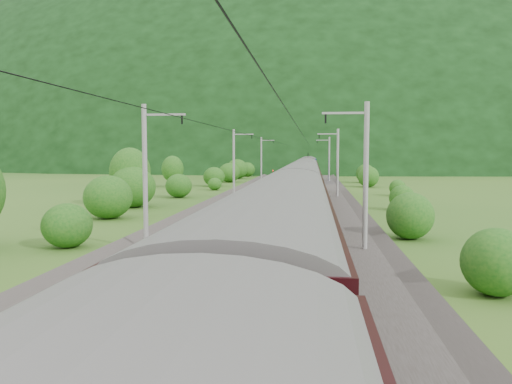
# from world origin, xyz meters

# --- Properties ---
(ground) EXTENTS (600.00, 600.00, 0.00)m
(ground) POSITION_xyz_m (0.00, 0.00, 0.00)
(ground) COLOR #2B591B
(ground) RESTS_ON ground
(railbed) EXTENTS (14.00, 220.00, 0.30)m
(railbed) POSITION_xyz_m (0.00, 10.00, 0.15)
(railbed) COLOR #38332D
(railbed) RESTS_ON ground
(track_left) EXTENTS (2.40, 220.00, 0.27)m
(track_left) POSITION_xyz_m (-2.40, 10.00, 0.37)
(track_left) COLOR #513123
(track_left) RESTS_ON railbed
(track_right) EXTENTS (2.40, 220.00, 0.27)m
(track_right) POSITION_xyz_m (2.40, 10.00, 0.37)
(track_right) COLOR #513123
(track_right) RESTS_ON railbed
(catenary_left) EXTENTS (2.54, 192.28, 8.00)m
(catenary_left) POSITION_xyz_m (-6.12, 32.00, 4.50)
(catenary_left) COLOR gray
(catenary_left) RESTS_ON railbed
(catenary_right) EXTENTS (2.54, 192.28, 8.00)m
(catenary_right) POSITION_xyz_m (6.12, 32.00, 4.50)
(catenary_right) COLOR gray
(catenary_right) RESTS_ON railbed
(overhead_wires) EXTENTS (4.83, 198.00, 0.03)m
(overhead_wires) POSITION_xyz_m (0.00, 10.00, 7.10)
(overhead_wires) COLOR black
(overhead_wires) RESTS_ON ground
(mountain_main) EXTENTS (504.00, 360.00, 244.00)m
(mountain_main) POSITION_xyz_m (0.00, 260.00, 0.00)
(mountain_main) COLOR black
(mountain_main) RESTS_ON ground
(mountain_ridge) EXTENTS (336.00, 280.00, 132.00)m
(mountain_ridge) POSITION_xyz_m (-120.00, 300.00, 0.00)
(mountain_ridge) COLOR black
(mountain_ridge) RESTS_ON ground
(train) EXTENTS (2.92, 138.69, 5.08)m
(train) POSITION_xyz_m (2.40, -1.11, 3.47)
(train) COLOR black
(train) RESTS_ON ground
(hazard_post_near) EXTENTS (0.18, 0.18, 1.64)m
(hazard_post_near) POSITION_xyz_m (-0.27, 43.61, 1.12)
(hazard_post_near) COLOR red
(hazard_post_near) RESTS_ON railbed
(hazard_post_far) EXTENTS (0.18, 0.18, 1.65)m
(hazard_post_far) POSITION_xyz_m (0.19, 57.66, 1.13)
(hazard_post_far) COLOR red
(hazard_post_far) RESTS_ON railbed
(signal) EXTENTS (0.21, 0.21, 1.87)m
(signal) POSITION_xyz_m (-4.18, 65.77, 1.40)
(signal) COLOR black
(signal) RESTS_ON railbed
(vegetation_left) EXTENTS (12.45, 146.09, 6.05)m
(vegetation_left) POSITION_xyz_m (-13.90, 17.93, 2.25)
(vegetation_left) COLOR #164F15
(vegetation_left) RESTS_ON ground
(vegetation_right) EXTENTS (7.15, 108.73, 3.04)m
(vegetation_right) POSITION_xyz_m (12.06, 21.57, 1.32)
(vegetation_right) COLOR #164F15
(vegetation_right) RESTS_ON ground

